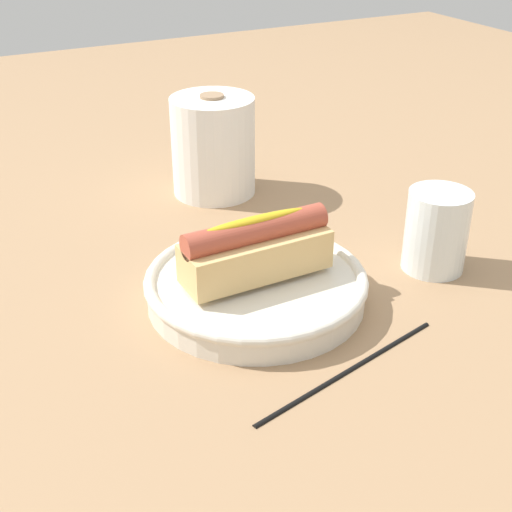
# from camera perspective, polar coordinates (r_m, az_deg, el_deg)

# --- Properties ---
(ground_plane) EXTENTS (2.40, 2.40, 0.00)m
(ground_plane) POSITION_cam_1_polar(r_m,az_deg,el_deg) (0.74, 0.30, -3.24)
(ground_plane) COLOR #9E7A56
(serving_bowl) EXTENTS (0.23, 0.23, 0.03)m
(serving_bowl) POSITION_cam_1_polar(r_m,az_deg,el_deg) (0.72, -0.00, -2.42)
(serving_bowl) COLOR silver
(serving_bowl) RESTS_ON ground_plane
(hotdog_front) EXTENTS (0.15, 0.05, 0.06)m
(hotdog_front) POSITION_cam_1_polar(r_m,az_deg,el_deg) (0.70, -0.00, 0.56)
(hotdog_front) COLOR #DBB270
(hotdog_front) RESTS_ON serving_bowl
(water_glass) EXTENTS (0.07, 0.07, 0.09)m
(water_glass) POSITION_cam_1_polar(r_m,az_deg,el_deg) (0.79, 14.20, 1.67)
(water_glass) COLOR white
(water_glass) RESTS_ON ground_plane
(paper_towel_roll) EXTENTS (0.11, 0.11, 0.13)m
(paper_towel_roll) POSITION_cam_1_polar(r_m,az_deg,el_deg) (0.95, -3.44, 8.79)
(paper_towel_roll) COLOR white
(paper_towel_roll) RESTS_ON ground_plane
(chopstick_near) EXTENTS (0.22, 0.06, 0.01)m
(chopstick_near) POSITION_cam_1_polar(r_m,az_deg,el_deg) (0.64, 7.48, -8.94)
(chopstick_near) COLOR black
(chopstick_near) RESTS_ON ground_plane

